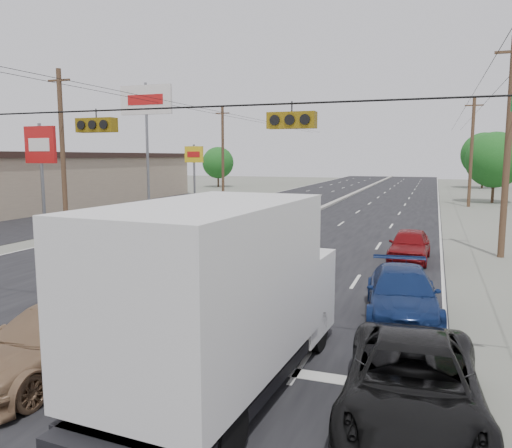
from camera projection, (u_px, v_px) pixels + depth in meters
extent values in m
plane|color=#606356|center=(59.00, 330.00, 13.55)|extent=(200.00, 200.00, 0.00)
cube|color=black|center=(313.00, 213.00, 41.53)|extent=(20.00, 160.00, 0.02)
cube|color=gray|center=(313.00, 212.00, 41.52)|extent=(0.50, 160.00, 0.20)
cube|color=tan|center=(21.00, 183.00, 45.25)|extent=(12.00, 42.00, 4.60)
cube|color=black|center=(105.00, 212.00, 42.55)|extent=(10.00, 42.00, 0.02)
cylinder|color=#422D1E|center=(63.00, 151.00, 31.04)|extent=(0.30, 0.30, 10.00)
cube|color=#422D1E|center=(59.00, 80.00, 30.46)|extent=(1.60, 0.12, 0.12)
cylinder|color=#422D1E|center=(223.00, 153.00, 54.36)|extent=(0.30, 0.30, 10.00)
cube|color=#422D1E|center=(222.00, 113.00, 53.78)|extent=(1.60, 0.12, 0.12)
cylinder|color=#422D1E|center=(508.00, 149.00, 22.69)|extent=(0.30, 0.30, 10.00)
cylinder|color=#422D1E|center=(471.00, 153.00, 46.01)|extent=(0.30, 0.30, 10.00)
cube|color=#422D1E|center=(474.00, 105.00, 45.43)|extent=(1.60, 0.12, 0.12)
cylinder|color=black|center=(47.00, 113.00, 12.77)|extent=(25.00, 0.04, 0.04)
cube|color=#72590C|center=(97.00, 125.00, 12.31)|extent=(1.05, 0.30, 0.35)
cube|color=#72590C|center=(292.00, 120.00, 10.64)|extent=(1.05, 0.30, 0.35)
cylinder|color=slate|center=(42.00, 173.00, 35.55)|extent=(0.24, 0.24, 7.00)
cube|color=#B21414|center=(40.00, 145.00, 35.28)|extent=(2.60, 0.25, 2.60)
cylinder|color=slate|center=(147.00, 147.00, 43.77)|extent=(0.24, 0.24, 11.00)
cube|color=silver|center=(146.00, 100.00, 43.23)|extent=(5.00, 0.25, 2.50)
cylinder|color=slate|center=(194.00, 171.00, 55.80)|extent=(0.24, 0.24, 6.00)
cube|color=gold|center=(194.00, 154.00, 55.55)|extent=(2.20, 0.25, 1.80)
cylinder|color=#382619|center=(218.00, 180.00, 76.72)|extent=(0.28, 0.28, 2.16)
sphere|color=#134A16|center=(218.00, 163.00, 76.37)|extent=(4.80, 4.80, 4.80)
cylinder|color=#382619|center=(493.00, 191.00, 50.34)|extent=(0.28, 0.28, 2.52)
sphere|color=#134A16|center=(495.00, 160.00, 49.92)|extent=(5.60, 5.60, 5.60)
cylinder|color=#382619|center=(482.00, 179.00, 73.30)|extent=(0.28, 0.28, 2.88)
sphere|color=#134A16|center=(484.00, 154.00, 72.82)|extent=(6.40, 6.40, 6.40)
cube|color=black|center=(229.00, 363.00, 10.23)|extent=(2.94, 7.73, 0.27)
cube|color=silver|center=(207.00, 285.00, 9.19)|extent=(3.03, 5.58, 3.04)
cube|color=silver|center=(277.00, 289.00, 12.63)|extent=(2.72, 2.21, 1.95)
cylinder|color=black|center=(232.00, 319.00, 12.95)|extent=(0.38, 0.99, 0.98)
cylinder|color=black|center=(316.00, 331.00, 12.06)|extent=(0.38, 0.99, 0.98)
cylinder|color=black|center=(107.00, 404.00, 8.50)|extent=(0.38, 0.99, 0.98)
cylinder|color=black|center=(226.00, 433.00, 7.61)|extent=(0.38, 0.99, 0.98)
imported|color=#856548|center=(57.00, 339.00, 10.87)|extent=(2.35, 5.22, 1.48)
imported|color=#AF150A|center=(181.00, 274.00, 17.03)|extent=(1.52, 4.20, 1.38)
imported|color=black|center=(412.00, 385.00, 8.74)|extent=(2.60, 5.25, 1.43)
imported|color=black|center=(279.00, 247.00, 22.26)|extent=(1.73, 4.09, 1.38)
imported|color=#B8B8BA|center=(273.00, 258.00, 19.72)|extent=(2.01, 4.35, 1.38)
imported|color=navy|center=(402.00, 294.00, 14.45)|extent=(2.54, 5.12, 1.43)
imported|color=maroon|center=(409.00, 245.00, 22.39)|extent=(1.84, 4.26, 1.43)
imported|color=black|center=(182.00, 231.00, 26.38)|extent=(2.22, 5.17, 1.48)
imported|color=#9FA1A6|center=(240.00, 215.00, 34.38)|extent=(2.37, 5.00, 1.38)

